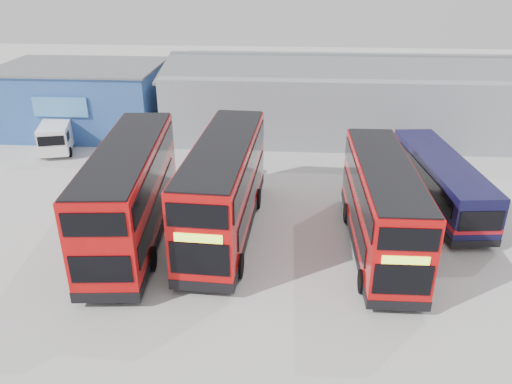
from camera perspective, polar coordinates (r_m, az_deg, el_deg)
name	(u,v)px	position (r m, az deg, el deg)	size (l,w,h in m)	color
ground_plane	(237,257)	(23.35, -2.19, -7.47)	(120.00, 120.00, 0.00)	#A5A5A0
office_block	(83,98)	(42.09, -19.14, 10.11)	(12.30, 8.32, 5.12)	navy
maintenance_shed	(363,96)	(41.16, 12.13, 10.65)	(30.50, 12.00, 5.89)	gray
double_decker_left	(131,194)	(24.49, -14.11, -0.26)	(3.68, 11.49, 4.78)	red
double_decker_centre	(224,189)	(24.38, -3.64, 0.34)	(3.30, 11.34, 4.74)	red
double_decker_right	(381,208)	(23.70, 14.13, -1.77)	(2.70, 10.27, 4.33)	red
single_decker_blue	(439,182)	(29.29, 20.21, 1.06)	(3.39, 10.40, 2.77)	#0C0F34
panel_van	(57,134)	(38.50, -21.75, 6.17)	(3.11, 5.13, 2.10)	white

